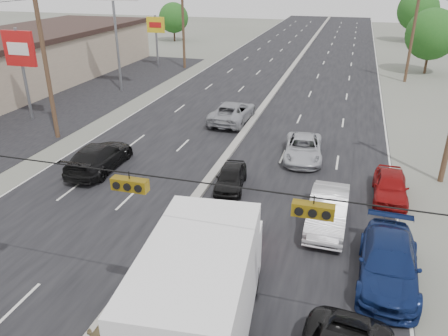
% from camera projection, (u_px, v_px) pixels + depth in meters
% --- Properties ---
extents(ground, '(200.00, 200.00, 0.00)m').
position_uv_depth(ground, '(104.00, 324.00, 14.67)').
color(ground, '#606356').
rests_on(ground, ground).
extents(road_surface, '(20.00, 160.00, 0.02)m').
position_uv_depth(road_surface, '(271.00, 97.00, 40.87)').
color(road_surface, black).
rests_on(road_surface, ground).
extents(center_median, '(0.50, 160.00, 0.20)m').
position_uv_depth(center_median, '(271.00, 96.00, 40.83)').
color(center_median, gray).
rests_on(center_median, ground).
extents(parking_lot, '(10.00, 42.00, 0.02)m').
position_uv_depth(parking_lot, '(82.00, 97.00, 40.86)').
color(parking_lot, black).
rests_on(parking_lot, ground).
extents(utility_pole_left_b, '(1.60, 0.30, 10.00)m').
position_uv_depth(utility_pole_left_b, '(46.00, 65.00, 28.86)').
color(utility_pole_left_b, '#422D1E').
rests_on(utility_pole_left_b, ground).
extents(utility_pole_left_c, '(1.60, 0.30, 10.00)m').
position_uv_depth(utility_pole_left_c, '(183.00, 24.00, 50.69)').
color(utility_pole_left_c, '#422D1E').
rests_on(utility_pole_left_c, ground).
extents(utility_pole_right_c, '(1.60, 0.30, 10.00)m').
position_uv_depth(utility_pole_right_c, '(413.00, 32.00, 44.28)').
color(utility_pole_right_c, '#422D1E').
rests_on(utility_pole_right_c, ground).
extents(traffic_signals, '(25.00, 0.30, 0.54)m').
position_uv_depth(traffic_signals, '(126.00, 183.00, 12.04)').
color(traffic_signals, black).
rests_on(traffic_signals, ground).
extents(pole_sign_mid, '(2.60, 0.25, 7.00)m').
position_uv_depth(pole_sign_mid, '(20.00, 54.00, 32.63)').
color(pole_sign_mid, slate).
rests_on(pole_sign_mid, ground).
extents(pole_sign_far, '(2.20, 0.25, 6.00)m').
position_uv_depth(pole_sign_far, '(156.00, 29.00, 51.88)').
color(pole_sign_far, slate).
rests_on(pole_sign_far, ground).
extents(tree_left_far, '(4.80, 4.80, 6.12)m').
position_uv_depth(tree_left_far, '(174.00, 18.00, 71.17)').
color(tree_left_far, '#382619').
rests_on(tree_left_far, ground).
extents(tree_right_mid, '(5.60, 5.60, 7.14)m').
position_uv_depth(tree_right_mid, '(432.00, 34.00, 48.32)').
color(tree_right_mid, '#382619').
rests_on(tree_right_mid, ground).
extents(tree_right_far, '(6.40, 6.40, 8.16)m').
position_uv_depth(tree_right_far, '(418.00, 10.00, 69.64)').
color(tree_right_far, '#382619').
rests_on(tree_right_far, ground).
extents(box_truck, '(3.55, 8.23, 4.06)m').
position_uv_depth(box_truck, '(203.00, 293.00, 12.98)').
color(box_truck, black).
rests_on(box_truck, ground).
extents(tan_sedan, '(2.64, 5.23, 1.46)m').
position_uv_depth(tan_sedan, '(127.00, 336.00, 13.24)').
color(tan_sedan, brown).
rests_on(tan_sedan, ground).
extents(red_sedan, '(1.53, 4.28, 1.40)m').
position_uv_depth(red_sedan, '(229.00, 242.00, 17.83)').
color(red_sedan, '#B60B1E').
rests_on(red_sedan, ground).
extents(queue_car_a, '(1.90, 3.81, 1.25)m').
position_uv_depth(queue_car_a, '(231.00, 178.00, 23.54)').
color(queue_car_a, black).
rests_on(queue_car_a, ground).
extents(queue_car_b, '(1.75, 4.84, 1.59)m').
position_uv_depth(queue_car_b, '(328.00, 211.00, 19.95)').
color(queue_car_b, '#BCBCBE').
rests_on(queue_car_b, ground).
extents(queue_car_c, '(2.72, 5.11, 1.37)m').
position_uv_depth(queue_car_c, '(303.00, 149.00, 27.19)').
color(queue_car_c, '#AFB2B7').
rests_on(queue_car_c, ground).
extents(queue_car_d, '(2.40, 5.44, 1.56)m').
position_uv_depth(queue_car_d, '(389.00, 263.00, 16.43)').
color(queue_car_d, '#0F1F4F').
rests_on(queue_car_d, ground).
extents(queue_car_e, '(1.73, 4.18, 1.42)m').
position_uv_depth(queue_car_e, '(390.00, 186.00, 22.41)').
color(queue_car_e, maroon).
rests_on(queue_car_e, ground).
extents(oncoming_near, '(2.45, 5.54, 1.58)m').
position_uv_depth(oncoming_near, '(99.00, 157.00, 25.70)').
color(oncoming_near, black).
rests_on(oncoming_near, ground).
extents(oncoming_far, '(2.78, 5.79, 1.59)m').
position_uv_depth(oncoming_far, '(232.00, 112.00, 33.78)').
color(oncoming_far, gray).
rests_on(oncoming_far, ground).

